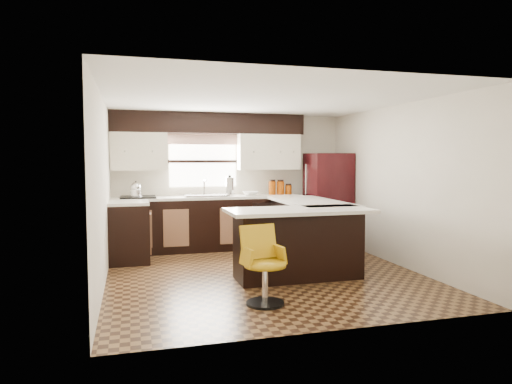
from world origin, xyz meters
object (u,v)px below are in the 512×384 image
object	(u,v)px
bar_chair	(265,266)
refrigerator	(328,200)
peninsula_long	(308,232)
peninsula_return	(298,245)

from	to	relation	value
bar_chair	refrigerator	bearing A→B (deg)	45.33
refrigerator	bar_chair	bearing A→B (deg)	-125.00
refrigerator	bar_chair	size ratio (longest dim) A/B	1.97
bar_chair	peninsula_long	bearing A→B (deg)	47.00
peninsula_return	refrigerator	world-z (taller)	refrigerator
peninsula_return	bar_chair	distance (m)	1.20
peninsula_return	refrigerator	bearing A→B (deg)	56.47
peninsula_long	bar_chair	bearing A→B (deg)	-123.34
peninsula_long	bar_chair	size ratio (longest dim) A/B	2.26
bar_chair	peninsula_return	bearing A→B (deg)	42.34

